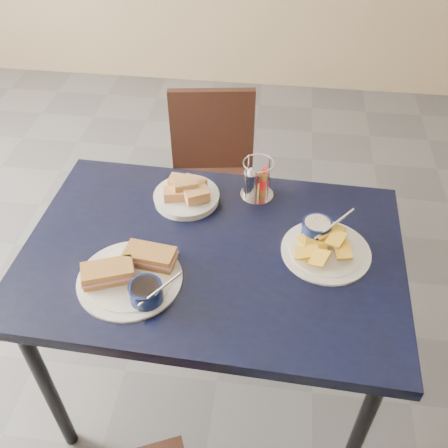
# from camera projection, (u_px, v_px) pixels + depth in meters

# --- Properties ---
(ground) EXTENTS (6.00, 6.00, 0.00)m
(ground) POSITION_uv_depth(u_px,v_px,m) (217.00, 381.00, 1.98)
(ground) COLOR #4C4C51
(ground) RESTS_ON ground
(dining_table) EXTENTS (1.14, 0.78, 0.75)m
(dining_table) POSITION_uv_depth(u_px,v_px,m) (213.00, 266.00, 1.52)
(dining_table) COLOR black
(dining_table) RESTS_ON ground
(chair_far) EXTENTS (0.42, 0.41, 0.79)m
(chair_far) POSITION_uv_depth(u_px,v_px,m) (215.00, 168.00, 2.26)
(chair_far) COLOR black
(chair_far) RESTS_ON ground
(sandwich_plate) EXTENTS (0.31, 0.29, 0.12)m
(sandwich_plate) POSITION_uv_depth(u_px,v_px,m) (133.00, 275.00, 1.37)
(sandwich_plate) COLOR white
(sandwich_plate) RESTS_ON dining_table
(plantain_plate) EXTENTS (0.26, 0.26, 0.12)m
(plantain_plate) POSITION_uv_depth(u_px,v_px,m) (322.00, 242.00, 1.46)
(plantain_plate) COLOR white
(plantain_plate) RESTS_ON dining_table
(bread_basket) EXTENTS (0.21, 0.21, 0.08)m
(bread_basket) POSITION_uv_depth(u_px,v_px,m) (187.00, 194.00, 1.62)
(bread_basket) COLOR white
(bread_basket) RESTS_ON dining_table
(condiment_caddy) EXTENTS (0.11, 0.11, 0.14)m
(condiment_caddy) POSITION_uv_depth(u_px,v_px,m) (256.00, 181.00, 1.62)
(condiment_caddy) COLOR silver
(condiment_caddy) RESTS_ON dining_table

